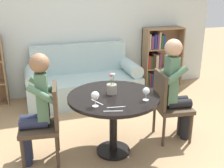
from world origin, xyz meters
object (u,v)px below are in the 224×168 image
(person_right, at_px, (176,88))
(flower_vase, at_px, (112,87))
(chair_right, at_px, (168,103))
(chair_left, at_px, (46,121))
(couch, at_px, (83,83))
(wine_glass_right, at_px, (146,91))
(wine_glass_left, at_px, (95,96))
(bookshelf_right, at_px, (158,58))
(person_left, at_px, (36,107))

(person_right, relative_size, flower_vase, 5.32)
(chair_right, distance_m, person_right, 0.22)
(chair_left, xyz_separation_m, flower_vase, (0.75, 0.00, 0.30))
(couch, height_order, wine_glass_right, couch)
(wine_glass_left, bearing_deg, couch, 82.08)
(couch, distance_m, person_right, 1.84)
(person_right, relative_size, wine_glass_right, 9.07)
(person_right, bearing_deg, bookshelf_right, -13.29)
(wine_glass_right, bearing_deg, wine_glass_left, 178.96)
(bookshelf_right, xyz_separation_m, chair_left, (-2.26, -1.87, -0.06))
(person_right, xyz_separation_m, wine_glass_right, (-0.54, -0.31, 0.13))
(chair_left, height_order, flower_vase, flower_vase)
(couch, xyz_separation_m, wine_glass_left, (-0.26, -1.89, 0.53))
(person_left, relative_size, wine_glass_left, 7.71)
(bookshelf_right, xyz_separation_m, person_right, (-0.67, -1.85, 0.14))
(chair_right, distance_m, person_left, 1.60)
(wine_glass_left, bearing_deg, bookshelf_right, 50.52)
(chair_right, bearing_deg, bookshelf_right, -15.74)
(couch, relative_size, bookshelf_right, 1.66)
(chair_left, distance_m, wine_glass_left, 0.66)
(bookshelf_right, bearing_deg, person_right, -109.98)
(bookshelf_right, bearing_deg, chair_left, -140.37)
(chair_right, distance_m, flower_vase, 0.81)
(person_left, height_order, flower_vase, person_left)
(couch, xyz_separation_m, person_right, (0.83, -1.59, 0.39))
(chair_right, height_order, person_right, person_right)
(wine_glass_left, bearing_deg, wine_glass_right, -1.04)
(bookshelf_right, height_order, flower_vase, bookshelf_right)
(chair_left, bearing_deg, wine_glass_right, 81.88)
(person_right, relative_size, wine_glass_left, 8.04)
(chair_right, relative_size, person_left, 0.72)
(chair_left, relative_size, wine_glass_right, 6.27)
(chair_right, bearing_deg, person_left, 97.25)
(chair_right, height_order, person_left, person_left)
(wine_glass_right, relative_size, flower_vase, 0.59)
(person_left, distance_m, person_right, 1.67)
(couch, bearing_deg, bookshelf_right, 9.85)
(bookshelf_right, xyz_separation_m, flower_vase, (-1.51, -1.87, 0.24))
(person_left, relative_size, flower_vase, 5.10)
(couch, bearing_deg, wine_glass_left, -97.92)
(flower_vase, bearing_deg, bookshelf_right, 51.12)
(couch, height_order, wine_glass_left, couch)
(person_right, xyz_separation_m, wine_glass_left, (-1.10, -0.30, 0.14))
(person_right, height_order, flower_vase, person_right)
(bookshelf_right, relative_size, person_left, 0.90)
(person_left, distance_m, wine_glass_left, 0.67)
(person_left, bearing_deg, person_right, 97.33)
(couch, bearing_deg, chair_left, -115.00)
(person_left, height_order, wine_glass_left, person_left)
(person_left, xyz_separation_m, person_right, (1.67, -0.00, 0.03))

